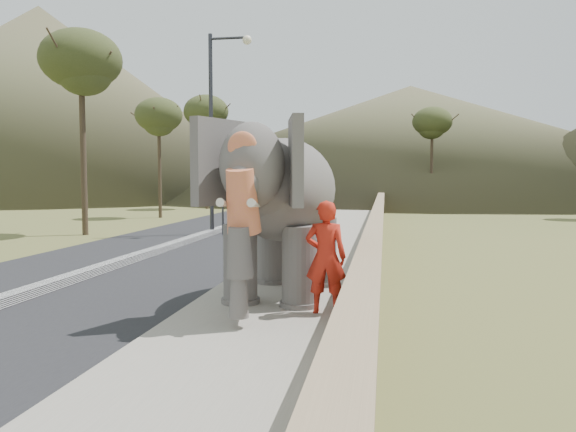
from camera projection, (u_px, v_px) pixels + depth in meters
name	position (u px, v px, depth m)	size (l,w,h in m)	color
ground	(204.00, 401.00, 6.04)	(160.00, 160.00, 0.00)	olive
road	(150.00, 256.00, 16.71)	(7.00, 120.00, 0.03)	black
median	(150.00, 253.00, 16.71)	(0.35, 120.00, 0.22)	black
walkway	(316.00, 258.00, 15.86)	(3.00, 120.00, 0.15)	#9E9687
parapet	(375.00, 243.00, 15.54)	(0.30, 120.00, 1.10)	tan
lamppost	(218.00, 113.00, 22.34)	(1.76, 0.36, 8.00)	#292A2E
signboard	(223.00, 195.00, 22.40)	(0.60, 0.08, 2.40)	#2D2D33
hill_left	(41.00, 102.00, 65.74)	(60.00, 60.00, 22.00)	brown
hill_far	(410.00, 140.00, 73.46)	(80.00, 80.00, 14.00)	brown
elephant_and_man	(285.00, 213.00, 10.68)	(2.56, 4.50, 3.14)	#67615D
motorcyclist	(308.00, 201.00, 36.51)	(1.70, 1.92, 1.90)	maroon
trees	(367.00, 152.00, 32.32)	(47.75, 42.55, 8.41)	#473828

